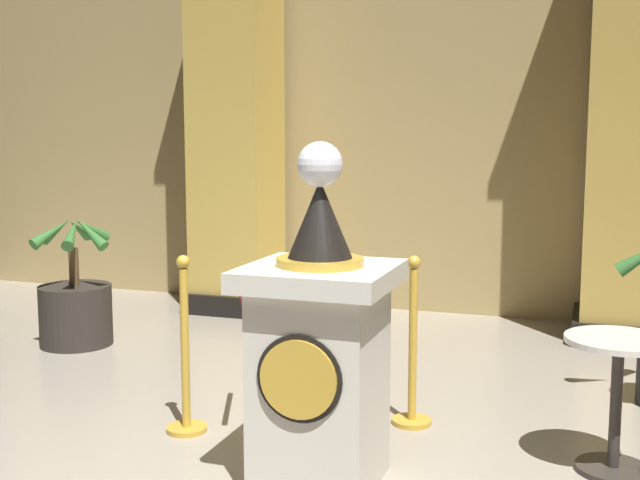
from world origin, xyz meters
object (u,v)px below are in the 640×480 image
Objects in this scene: pedestal_clock at (320,352)px; potted_palm_left at (76,306)px; stanchion_near at (413,366)px; cafe_table at (617,387)px; stanchion_far at (185,370)px.

potted_palm_left is at bearing 146.40° from pedestal_clock.
pedestal_clock reaches higher than potted_palm_left.
pedestal_clock is 1.05m from stanchion_near.
stanchion_near is 0.93× the size of potted_palm_left.
potted_palm_left is 1.55× the size of cafe_table.
stanchion_near is 3.18m from potted_palm_left.
stanchion_near reaches higher than cafe_table.
stanchion_far reaches higher than cafe_table.
potted_palm_left is (-2.80, 1.86, -0.35)m from pedestal_clock.
cafe_table is (1.14, -0.34, 0.09)m from stanchion_near.
cafe_table is at bearing -16.48° from stanchion_near.
potted_palm_left is (-1.82, 1.45, -0.04)m from stanchion_far.
stanchion_far is 1.47× the size of cafe_table.
potted_palm_left reaches higher than stanchion_far.
potted_palm_left is at bearing 163.64° from cafe_table.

